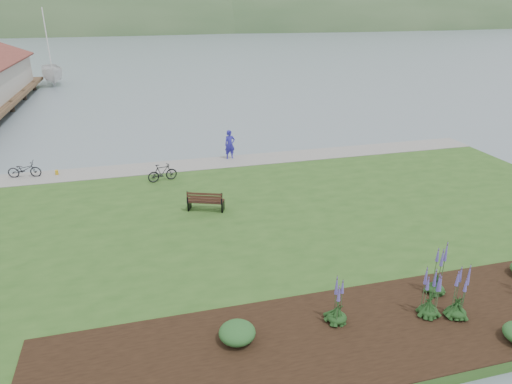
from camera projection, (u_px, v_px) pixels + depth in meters
ground at (254, 213)px, 22.48m from camera, size 600.00×600.00×0.00m
lawn at (266, 227)px, 20.62m from camera, size 34.00×20.00×0.40m
shoreline_path at (226, 162)px, 28.48m from camera, size 34.00×2.20×0.03m
garden_bed at (426, 319)px, 14.29m from camera, size 24.00×4.40×0.04m
far_hillside at (193, 30)px, 178.94m from camera, size 580.00×80.00×38.00m
park_bench at (205, 201)px, 21.60m from camera, size 1.82×1.25×1.05m
person at (230, 142)px, 28.70m from camera, size 0.86×0.64×2.17m
bicycle_a at (24, 169)px, 25.81m from camera, size 0.85×1.88×0.95m
bicycle_b at (162, 173)px, 25.26m from camera, size 0.85×1.72×1.00m
sailboat at (55, 85)px, 57.76m from camera, size 13.00×13.15×29.14m
pannier at (57, 172)px, 26.33m from camera, size 0.20×0.27×0.27m
echium_0 at (459, 295)px, 14.10m from camera, size 0.62×0.62×1.97m
echium_1 at (438, 272)px, 15.27m from camera, size 0.62×0.62×2.13m
echium_4 at (338, 303)px, 13.90m from camera, size 0.62×0.62×1.83m
echium_5 at (431, 294)px, 14.18m from camera, size 0.62×0.62×1.82m
shrub_0 at (237, 333)px, 13.27m from camera, size 1.09×1.09×0.54m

